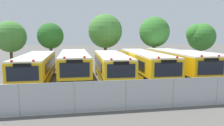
% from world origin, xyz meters
% --- Properties ---
extents(ground_plane, '(160.00, 160.00, 0.00)m').
position_xyz_m(ground_plane, '(0.00, 0.00, 0.00)').
color(ground_plane, '#595651').
extents(school_bus_0, '(2.60, 10.42, 2.62)m').
position_xyz_m(school_bus_0, '(-8.31, -0.19, 1.38)').
color(school_bus_0, yellow).
rests_on(school_bus_0, ground_plane).
extents(school_bus_1, '(2.69, 10.40, 2.75)m').
position_xyz_m(school_bus_1, '(-5.03, 0.17, 1.45)').
color(school_bus_1, yellow).
rests_on(school_bus_1, ground_plane).
extents(school_bus_2, '(2.70, 10.34, 2.62)m').
position_xyz_m(school_bus_2, '(-1.66, -0.23, 1.38)').
color(school_bus_2, yellow).
rests_on(school_bus_2, ground_plane).
extents(school_bus_3, '(2.73, 11.46, 2.71)m').
position_xyz_m(school_bus_3, '(1.63, -0.03, 1.43)').
color(school_bus_3, yellow).
rests_on(school_bus_3, ground_plane).
extents(school_bus_4, '(2.73, 11.67, 2.78)m').
position_xyz_m(school_bus_4, '(4.91, 0.05, 1.46)').
color(school_bus_4, '#EAA80C').
rests_on(school_bus_4, ground_plane).
extents(school_bus_5, '(2.87, 11.57, 2.50)m').
position_xyz_m(school_bus_5, '(8.33, -0.11, 1.32)').
color(school_bus_5, yellow).
rests_on(school_bus_5, ground_plane).
extents(tree_0, '(3.89, 3.89, 5.99)m').
position_xyz_m(tree_0, '(-12.74, 8.70, 4.09)').
color(tree_0, '#4C3823').
rests_on(tree_0, ground_plane).
extents(tree_1, '(3.24, 3.24, 5.76)m').
position_xyz_m(tree_1, '(-8.00, 8.14, 4.14)').
color(tree_1, '#4C3823').
rests_on(tree_1, ground_plane).
extents(tree_2, '(4.61, 4.61, 7.08)m').
position_xyz_m(tree_2, '(-0.76, 9.38, 4.79)').
color(tree_2, '#4C3823').
rests_on(tree_2, ground_plane).
extents(tree_3, '(3.96, 3.96, 6.62)m').
position_xyz_m(tree_3, '(5.36, 7.29, 4.63)').
color(tree_3, '#4C3823').
rests_on(tree_3, ground_plane).
extents(tree_4, '(4.30, 4.08, 6.01)m').
position_xyz_m(tree_4, '(13.41, 9.68, 4.08)').
color(tree_4, '#4C3823').
rests_on(tree_4, ground_plane).
extents(chainlink_fence, '(22.48, 0.07, 1.73)m').
position_xyz_m(chainlink_fence, '(0.65, -8.29, 0.90)').
color(chainlink_fence, '#9EA0A3').
rests_on(chainlink_fence, ground_plane).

